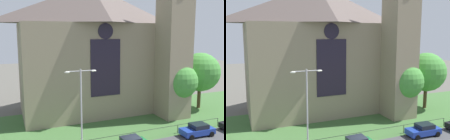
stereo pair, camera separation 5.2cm
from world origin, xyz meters
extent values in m
plane|color=#56544C|center=(0.00, 10.00, 0.00)|extent=(160.00, 160.00, 0.00)
cube|color=#3D6633|center=(0.00, 8.00, 0.00)|extent=(120.00, 20.00, 0.01)
cube|color=gray|center=(0.06, 16.44, 7.00)|extent=(22.00, 12.00, 14.00)
pyramid|color=#594C47|center=(0.06, 16.44, 17.00)|extent=(22.00, 12.00, 6.00)
cube|color=black|center=(0.06, 10.39, 7.70)|extent=(4.40, 0.16, 8.00)
cylinder|color=black|center=(0.06, 10.39, 12.80)|extent=(2.20, 0.15, 2.20)
cube|color=gray|center=(10.06, 8.44, 9.00)|extent=(4.00, 4.00, 18.00)
cylinder|color=black|center=(0.06, 2.50, 1.10)|extent=(26.48, 0.05, 0.05)
cylinder|color=black|center=(0.06, 2.50, 0.55)|extent=(0.07, 0.07, 1.10)
cylinder|color=black|center=(6.67, 2.50, 0.55)|extent=(0.06, 0.07, 1.10)
cylinder|color=black|center=(13.29, 2.50, 0.55)|extent=(0.07, 0.07, 1.10)
cylinder|color=#423021|center=(10.89, 7.82, 1.75)|extent=(0.89, 0.89, 3.50)
sphere|color=#428C38|center=(10.89, 7.82, 5.47)|extent=(5.26, 5.26, 5.26)
cylinder|color=#4C3823|center=(16.92, 10.29, 1.86)|extent=(0.56, 0.56, 3.73)
sphere|color=#428C38|center=(16.92, 10.29, 6.14)|extent=(6.42, 6.42, 6.42)
cylinder|color=#B2B2B7|center=(-5.79, 2.40, 4.45)|extent=(0.16, 0.16, 8.90)
cylinder|color=#B2B2B7|center=(-6.49, 2.40, 8.70)|extent=(1.40, 0.10, 0.10)
cylinder|color=#B2B2B7|center=(-5.09, 2.40, 8.70)|extent=(1.40, 0.10, 0.10)
ellipsoid|color=white|center=(-7.19, 2.40, 8.65)|extent=(0.57, 0.26, 0.20)
ellipsoid|color=white|center=(-4.39, 2.40, 8.65)|extent=(0.57, 0.26, 0.20)
cube|color=black|center=(-0.92, 0.56, 1.23)|extent=(2.03, 1.64, 0.55)
cube|color=#1E3899|center=(8.45, 0.99, 0.61)|extent=(4.28, 2.00, 0.70)
cube|color=black|center=(8.65, 0.98, 1.23)|extent=(2.07, 1.69, 0.55)
cylinder|color=black|center=(6.94, 0.17, 0.32)|extent=(0.65, 0.25, 0.64)
cylinder|color=black|center=(7.03, 1.96, 0.32)|extent=(0.65, 0.25, 0.64)
cylinder|color=black|center=(9.88, 0.02, 0.32)|extent=(0.65, 0.25, 0.64)
cylinder|color=black|center=(9.97, 1.82, 0.32)|extent=(0.65, 0.25, 0.64)
cylinder|color=black|center=(13.17, 1.68, 0.32)|extent=(0.64, 0.22, 0.64)
camera|label=1|loc=(-12.62, -22.17, 12.48)|focal=40.32mm
camera|label=2|loc=(-12.57, -22.19, 12.48)|focal=40.32mm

